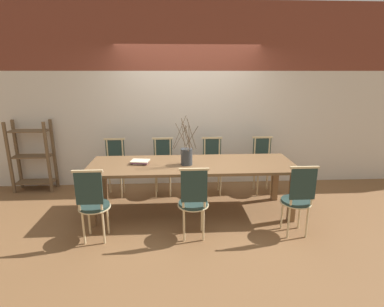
# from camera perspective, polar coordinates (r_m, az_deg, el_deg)

# --- Properties ---
(ground_plane) EXTENTS (16.00, 16.00, 0.00)m
(ground_plane) POSITION_cam_1_polar(r_m,az_deg,el_deg) (4.63, 0.00, -10.97)
(ground_plane) COLOR brown
(wall_rear) EXTENTS (12.00, 0.06, 3.20)m
(wall_rear) POSITION_cam_1_polar(r_m,az_deg,el_deg) (5.42, -0.75, 10.57)
(wall_rear) COLOR beige
(wall_rear) RESTS_ON ground_plane
(dining_table) EXTENTS (2.97, 0.95, 0.76)m
(dining_table) POSITION_cam_1_polar(r_m,az_deg,el_deg) (4.37, 0.00, -2.98)
(dining_table) COLOR brown
(dining_table) RESTS_ON ground_plane
(chair_near_leftend) EXTENTS (0.39, 0.39, 0.97)m
(chair_near_leftend) POSITION_cam_1_polar(r_m,az_deg,el_deg) (3.86, -18.36, -8.82)
(chair_near_leftend) COLOR #233833
(chair_near_leftend) RESTS_ON ground_plane
(chair_near_left) EXTENTS (0.39, 0.39, 0.97)m
(chair_near_left) POSITION_cam_1_polar(r_m,az_deg,el_deg) (3.73, 0.28, -8.86)
(chair_near_left) COLOR #233833
(chair_near_left) RESTS_ON ground_plane
(chair_near_center) EXTENTS (0.39, 0.39, 0.97)m
(chair_near_center) POSITION_cam_1_polar(r_m,az_deg,el_deg) (4.02, 19.51, -7.93)
(chair_near_center) COLOR #233833
(chair_near_center) RESTS_ON ground_plane
(chair_far_leftend) EXTENTS (0.39, 0.39, 0.97)m
(chair_far_leftend) POSITION_cam_1_polar(r_m,az_deg,el_deg) (5.22, -14.50, -2.20)
(chair_far_leftend) COLOR #233833
(chair_far_leftend) RESTS_ON ground_plane
(chair_far_left) EXTENTS (0.39, 0.39, 0.97)m
(chair_far_left) POSITION_cam_1_polar(r_m,az_deg,el_deg) (5.12, -5.55, -2.11)
(chair_far_left) COLOR #233833
(chair_far_left) RESTS_ON ground_plane
(chair_far_center) EXTENTS (0.39, 0.39, 0.97)m
(chair_far_center) POSITION_cam_1_polar(r_m,az_deg,el_deg) (5.16, 3.93, -1.96)
(chair_far_center) COLOR #233833
(chair_far_center) RESTS_ON ground_plane
(chair_far_right) EXTENTS (0.39, 0.39, 0.97)m
(chair_far_right) POSITION_cam_1_polar(r_m,az_deg,el_deg) (5.34, 13.34, -1.76)
(chair_far_right) COLOR #233833
(chair_far_right) RESTS_ON ground_plane
(vase_centerpiece) EXTENTS (0.37, 0.36, 0.69)m
(vase_centerpiece) POSITION_cam_1_polar(r_m,az_deg,el_deg) (4.25, -1.04, -0.46)
(vase_centerpiece) COLOR #33383D
(vase_centerpiece) RESTS_ON dining_table
(book_stack) EXTENTS (0.28, 0.22, 0.05)m
(book_stack) POSITION_cam_1_polar(r_m,az_deg,el_deg) (4.39, -9.81, -1.56)
(book_stack) COLOR beige
(book_stack) RESTS_ON dining_table
(shelving_rack) EXTENTS (0.68, 0.32, 1.25)m
(shelving_rack) POSITION_cam_1_polar(r_m,az_deg,el_deg) (5.92, -28.13, -0.49)
(shelving_rack) COLOR brown
(shelving_rack) RESTS_ON ground_plane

